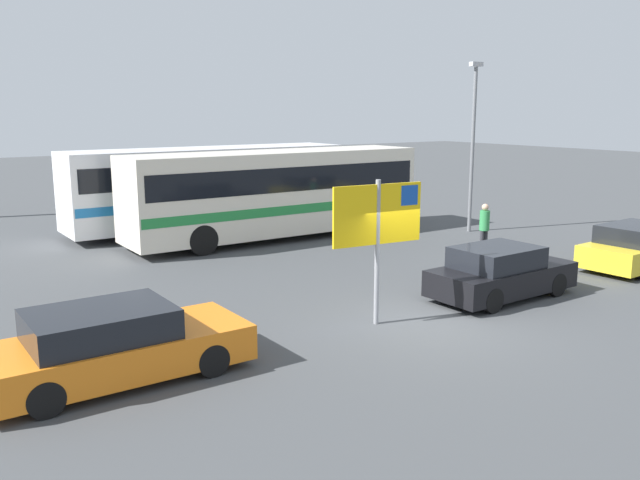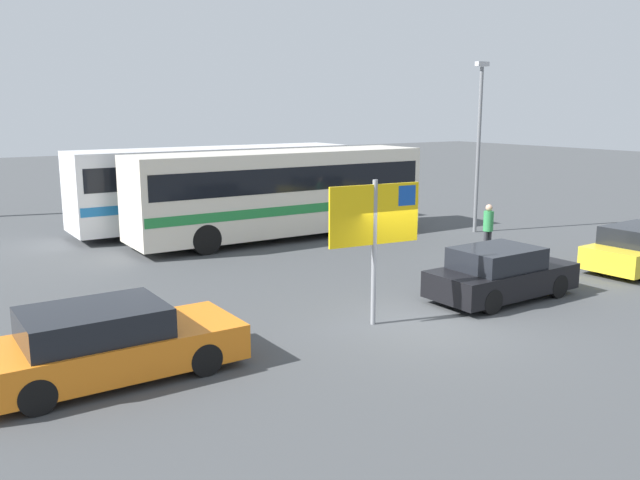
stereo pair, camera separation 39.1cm
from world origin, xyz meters
name	(u,v)px [view 1 (the left image)]	position (x,y,z in m)	size (l,w,h in m)	color
ground	(428,324)	(0.00, 0.00, 0.00)	(120.00, 120.00, 0.00)	#424447
bus_front_coach	(276,190)	(2.27, 10.40, 1.78)	(11.07, 2.51, 3.17)	silver
bus_rear_coach	(209,183)	(1.16, 13.67, 1.78)	(11.07, 2.51, 3.17)	white
ferry_sign	(380,220)	(-0.87, 0.67, 2.33)	(2.19, 0.29, 3.20)	gray
car_yellow	(639,247)	(8.84, 0.35, 0.64)	(4.27, 1.94, 1.32)	yellow
car_orange	(113,345)	(-6.66, 0.84, 0.64)	(4.56, 1.89, 1.32)	orange
car_black	(500,273)	(2.95, 0.54, 0.63)	(3.95, 1.74, 1.32)	black
pedestrian_near_sign	(484,225)	(6.40, 4.20, 0.99)	(0.32, 0.32, 1.68)	#2D2D33
lamp_post_left_side	(473,140)	(9.15, 7.41, 3.50)	(0.56, 0.20, 6.36)	slate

